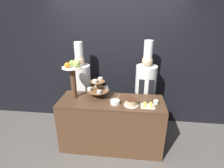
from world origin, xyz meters
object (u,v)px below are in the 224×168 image
cake_round (131,102)px  cup_white (156,102)px  cake_square_tray (148,105)px  fruit_pedestal (73,73)px  chef_center_left (145,87)px  tiered_stand (98,88)px  serving_bowl_near (115,102)px  chef_left (81,85)px

cake_round → cup_white: 0.39m
cake_round → cake_square_tray: (0.25, -0.02, -0.03)m
fruit_pedestal → chef_center_left: (1.19, 0.49, -0.39)m
cake_round → chef_center_left: bearing=68.8°
cake_round → cake_square_tray: bearing=-3.8°
tiered_stand → fruit_pedestal: fruit_pedestal is taller
cake_round → cake_square_tray: cake_round is taller
chef_center_left → fruit_pedestal: bearing=-157.4°
fruit_pedestal → cake_square_tray: size_ratio=3.19×
serving_bowl_near → chef_left: 0.97m
tiered_stand → chef_left: size_ratio=0.22×
cake_square_tray → serving_bowl_near: 0.50m
cake_round → chef_left: (-0.98, 0.66, -0.03)m
tiered_stand → chef_left: (-0.42, 0.43, -0.14)m
tiered_stand → chef_center_left: size_ratio=0.21×
fruit_pedestal → cake_round: bearing=-9.8°
cup_white → cake_square_tray: size_ratio=0.37×
cake_round → cup_white: cake_round is taller
tiered_stand → cup_white: 0.96m
fruit_pedestal → cake_square_tray: 1.27m
cake_round → cup_white: size_ratio=3.01×
chef_left → tiered_stand: bearing=-45.8°
fruit_pedestal → serving_bowl_near: size_ratio=4.00×
chef_center_left → cake_round: bearing=-111.2°
tiered_stand → chef_center_left: (0.81, 0.43, -0.12)m
cake_round → chef_center_left: chef_center_left is taller
cake_square_tray → serving_bowl_near: size_ratio=1.25×
tiered_stand → chef_left: bearing=134.2°
tiered_stand → cup_white: size_ratio=4.99×
tiered_stand → cake_round: tiered_stand is taller
cake_round → cup_white: (0.38, 0.09, -0.02)m
tiered_stand → serving_bowl_near: (0.31, -0.22, -0.13)m
tiered_stand → cake_round: 0.61m
fruit_pedestal → cake_square_tray: fruit_pedestal is taller
tiered_stand → fruit_pedestal: 0.47m
tiered_stand → cake_square_tray: tiered_stand is taller
cake_square_tray → chef_left: size_ratio=0.12×
fruit_pedestal → chef_center_left: bearing=22.6°
cake_square_tray → serving_bowl_near: (-0.50, 0.03, 0.01)m
cup_white → chef_center_left: chef_center_left is taller
cake_round → chef_center_left: size_ratio=0.13×
cake_round → tiered_stand: bearing=158.0°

